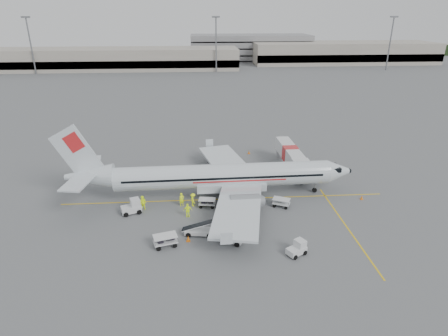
{
  "coord_description": "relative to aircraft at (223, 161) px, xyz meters",
  "views": [
    {
      "loc": [
        -3.41,
        -45.64,
        23.74
      ],
      "look_at": [
        0.0,
        2.0,
        3.8
      ],
      "focal_mm": 30.0,
      "sensor_mm": 36.0,
      "label": 1
    }
  ],
  "objects": [
    {
      "name": "ground",
      "position": [
        0.17,
        -0.91,
        -5.32
      ],
      "size": [
        360.0,
        360.0,
        0.0
      ],
      "primitive_type": "plane",
      "color": "#56595B"
    },
    {
      "name": "stripe_lead",
      "position": [
        0.17,
        -0.91,
        -5.32
      ],
      "size": [
        44.0,
        0.2,
        0.01
      ],
      "primitive_type": "cube",
      "color": "yellow",
      "rests_on": "ground"
    },
    {
      "name": "stripe_cross",
      "position": [
        14.17,
        -8.91,
        -5.32
      ],
      "size": [
        0.2,
        20.0,
        0.01
      ],
      "primitive_type": "cube",
      "color": "yellow",
      "rests_on": "ground"
    },
    {
      "name": "terminal_west",
      "position": [
        -39.83,
        129.09,
        -0.82
      ],
      "size": [
        110.0,
        22.0,
        9.0
      ],
      "primitive_type": null,
      "color": "gray",
      "rests_on": "ground"
    },
    {
      "name": "terminal_east",
      "position": [
        70.17,
        144.09,
        -0.32
      ],
      "size": [
        90.0,
        26.0,
        10.0
      ],
      "primitive_type": null,
      "color": "gray",
      "rests_on": "ground"
    },
    {
      "name": "parking_garage",
      "position": [
        25.17,
        159.09,
        1.68
      ],
      "size": [
        62.0,
        24.0,
        14.0
      ],
      "primitive_type": null,
      "color": "slate",
      "rests_on": "ground"
    },
    {
      "name": "treeline",
      "position": [
        0.17,
        174.09,
        -2.32
      ],
      "size": [
        300.0,
        3.0,
        6.0
      ],
      "primitive_type": null,
      "color": "black",
      "rests_on": "ground"
    },
    {
      "name": "mast_west",
      "position": [
        -69.83,
        117.09,
        5.68
      ],
      "size": [
        3.2,
        1.2,
        22.0
      ],
      "primitive_type": null,
      "color": "slate",
      "rests_on": "ground"
    },
    {
      "name": "mast_center",
      "position": [
        5.17,
        117.09,
        5.68
      ],
      "size": [
        3.2,
        1.2,
        22.0
      ],
      "primitive_type": null,
      "color": "slate",
      "rests_on": "ground"
    },
    {
      "name": "mast_east",
      "position": [
        80.17,
        117.09,
        5.68
      ],
      "size": [
        3.2,
        1.2,
        22.0
      ],
      "primitive_type": null,
      "color": "slate",
      "rests_on": "ground"
    },
    {
      "name": "aircraft",
      "position": [
        0.0,
        0.0,
        0.0
      ],
      "size": [
        39.26,
        31.1,
        10.64
      ],
      "primitive_type": null,
      "rotation": [
        0.0,
        0.0,
        0.02
      ],
      "color": "silver",
      "rests_on": "ground"
    },
    {
      "name": "jet_bridge",
      "position": [
        11.34,
        8.57,
        -3.35
      ],
      "size": [
        3.26,
        15.13,
        3.95
      ],
      "primitive_type": null,
      "rotation": [
        0.0,
        0.0,
        0.03
      ],
      "color": "silver",
      "rests_on": "ground"
    },
    {
      "name": "belt_loader",
      "position": [
        -3.41,
        -9.53,
        -4.12
      ],
      "size": [
        4.63,
        2.27,
        2.41
      ],
      "primitive_type": null,
      "rotation": [
        0.0,
        0.0,
        -0.14
      ],
      "color": "silver",
      "rests_on": "ground"
    },
    {
      "name": "tug_fore",
      "position": [
        6.75,
        -14.13,
        -4.52
      ],
      "size": [
        2.4,
        2.08,
        1.61
      ],
      "primitive_type": null,
      "rotation": [
        0.0,
        0.0,
        0.53
      ],
      "color": "silver",
      "rests_on": "ground"
    },
    {
      "name": "tug_mid",
      "position": [
        0.23,
        -11.35,
        -4.41
      ],
      "size": [
        2.73,
        2.28,
        1.83
      ],
      "primitive_type": null,
      "rotation": [
        0.0,
        0.0,
        -0.47
      ],
      "color": "silver",
      "rests_on": "ground"
    },
    {
      "name": "tug_aft",
      "position": [
        -12.03,
        -3.92,
        -4.37
      ],
      "size": [
        2.79,
        2.17,
        1.9
      ],
      "primitive_type": null,
      "rotation": [
        0.0,
        0.0,
        0.35
      ],
      "color": "silver",
      "rests_on": "ground"
    },
    {
      "name": "cart_loaded_a",
      "position": [
        -2.34,
        -2.91,
        -4.75
      ],
      "size": [
        2.35,
        1.6,
        1.14
      ],
      "primitive_type": null,
      "rotation": [
        0.0,
        0.0,
        -0.15
      ],
      "color": "silver",
      "rests_on": "ground"
    },
    {
      "name": "cart_loaded_b",
      "position": [
        -7.16,
        -11.57,
        -4.65
      ],
      "size": [
        2.86,
        2.13,
        1.33
      ],
      "primitive_type": null,
      "rotation": [
        0.0,
        0.0,
        0.27
      ],
      "color": "silver",
      "rests_on": "ground"
    },
    {
      "name": "cart_empty_a",
      "position": [
        -0.22,
        -10.58,
        -4.67
      ],
      "size": [
        2.78,
        2.01,
        1.31
      ],
      "primitive_type": null,
      "rotation": [
        0.0,
        0.0,
        -0.22
      ],
      "color": "silver",
      "rests_on": "ground"
    },
    {
      "name": "cart_empty_b",
      "position": [
        7.39,
        -3.57,
        -4.75
      ],
      "size": [
        2.55,
        2.1,
        1.15
      ],
      "primitive_type": null,
      "rotation": [
        0.0,
        0.0,
        -0.43
      ],
      "color": "silver",
      "rests_on": "ground"
    },
    {
      "name": "cone_nose",
      "position": [
        18.87,
        -2.31,
        -5.01
      ],
      "size": [
        0.39,
        0.39,
        0.63
      ],
      "primitive_type": "cone",
      "color": "orange",
      "rests_on": "ground"
    },
    {
      "name": "cone_port",
      "position": [
        5.81,
        16.55,
        -4.98
      ],
      "size": [
        0.42,
        0.42,
        0.68
      ],
      "primitive_type": "cone",
      "color": "orange",
      "rests_on": "ground"
    },
    {
      "name": "cone_stbd",
      "position": [
        -4.7,
        -10.8,
        -4.97
      ],
      "size": [
        0.43,
        0.43,
        0.7
      ],
      "primitive_type": "cone",
      "color": "orange",
      "rests_on": "ground"
    },
    {
      "name": "crew_a",
      "position": [
        -5.67,
        -2.41,
        -4.39
      ],
      "size": [
        0.8,
        0.67,
        1.85
      ],
      "primitive_type": "imported",
      "rotation": [
        0.0,
        0.0,
        0.4
      ],
      "color": "#E0FA13",
      "rests_on": "ground"
    },
    {
      "name": "crew_b",
      "position": [
        -10.64,
        -2.99,
        -4.38
      ],
      "size": [
        1.14,
        1.05,
        1.88
      ],
      "primitive_type": "imported",
      "rotation": [
        0.0,
        0.0,
        -0.47
      ],
      "color": "#E0FA13",
      "rests_on": "ground"
    },
    {
      "name": "crew_c",
      "position": [
        -4.18,
        -2.55,
        -4.42
      ],
      "size": [
        1.0,
        1.32,
        1.81
      ],
      "primitive_type": "imported",
      "rotation": [
        0.0,
        0.0,
        1.89
      ],
      "color": "#E0FA13",
      "rests_on": "ground"
    },
    {
      "name": "crew_d",
      "position": [
        -4.81,
        -5.39,
        -4.4
      ],
      "size": [
        1.09,
        0.46,
        1.85
      ],
      "primitive_type": "imported",
      "rotation": [
        0.0,
        0.0,
        3.15
      ],
      "color": "#E0FA13",
      "rests_on": "ground"
    }
  ]
}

